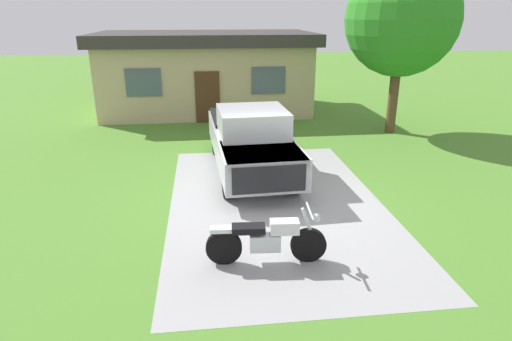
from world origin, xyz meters
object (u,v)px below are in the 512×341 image
Objects in this scene: shade_tree at (402,20)px; pickup_truck at (250,138)px; neighbor_house at (206,71)px; motorcycle at (267,239)px.

pickup_truck is at bearing -148.18° from shade_tree.
neighbor_house reaches higher than pickup_truck.
pickup_truck is 7.52m from shade_tree.
pickup_truck is (0.21, 4.96, 0.48)m from motorcycle.
neighbor_house is at bearing 97.54° from pickup_truck.
motorcycle is at bearing -86.14° from neighbor_house.
motorcycle is 11.07m from shade_tree.
motorcycle is 0.23× the size of neighbor_house.
neighbor_house is (-0.90, 13.42, 1.32)m from motorcycle.
neighbor_house is at bearing 93.86° from motorcycle.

